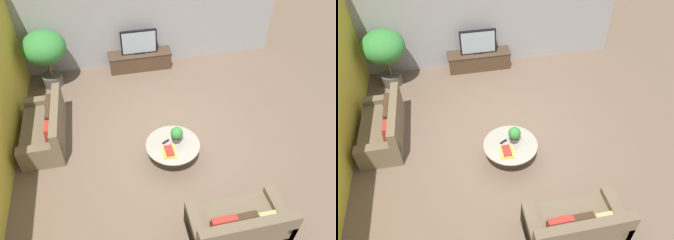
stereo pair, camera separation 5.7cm
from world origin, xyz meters
TOP-DOWN VIEW (x-y plane):
  - ground_plane at (0.00, 0.00)m, footprint 24.00×24.00m
  - back_wall_stone at (0.00, 3.26)m, footprint 7.40×0.12m
  - media_console at (-0.19, 2.94)m, footprint 1.71×0.50m
  - television at (-0.19, 2.94)m, footprint 0.97×0.13m
  - coffee_table at (-0.05, -0.53)m, footprint 1.09×1.09m
  - couch_by_wall at (-2.58, 0.59)m, footprint 0.84×1.75m
  - couch_near_entry at (0.61, -2.43)m, footprint 1.60×0.84m
  - potted_palm_tall at (-2.55, 2.64)m, footprint 1.05×1.05m
  - potted_plant_tabletop at (0.04, -0.46)m, footprint 0.25×0.25m
  - book_stack at (-0.17, -0.73)m, footprint 0.27×0.33m
  - remote_black at (-0.18, -0.45)m, footprint 0.16×0.11m

SIDE VIEW (x-z plane):
  - ground_plane at x=0.00m, z-range 0.00..0.00m
  - media_console at x=-0.19m, z-range 0.01..0.48m
  - coffee_table at x=-0.05m, z-range 0.08..0.49m
  - couch_by_wall at x=-2.58m, z-range -0.13..0.71m
  - couch_near_entry at x=0.61m, z-range -0.13..0.71m
  - remote_black at x=-0.18m, z-range 0.41..0.43m
  - book_stack at x=-0.17m, z-range 0.40..0.47m
  - potted_plant_tabletop at x=0.04m, z-range 0.43..0.78m
  - television at x=-0.19m, z-range 0.47..1.14m
  - potted_palm_tall at x=-2.55m, z-range 0.27..1.78m
  - back_wall_stone at x=0.00m, z-range 0.00..3.00m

